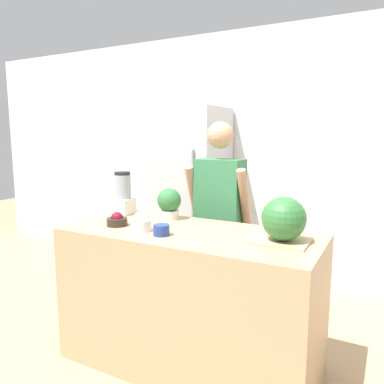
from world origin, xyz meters
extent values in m
cube|color=white|center=(0.00, 2.07, 1.30)|extent=(8.00, 0.06, 2.60)
cube|color=tan|center=(0.00, 0.37, 0.46)|extent=(1.67, 0.74, 0.93)
cube|color=#B7B7BC|center=(-0.71, 1.70, 0.91)|extent=(0.68, 0.64, 1.81)
cylinder|color=gray|center=(-0.51, 1.36, 1.09)|extent=(0.02, 0.02, 0.63)
cube|color=gray|center=(-0.09, 1.05, 0.40)|extent=(0.28, 0.18, 0.79)
cube|color=#337247|center=(-0.09, 1.05, 1.07)|extent=(0.38, 0.22, 0.56)
sphere|color=tan|center=(-0.09, 1.05, 1.54)|extent=(0.21, 0.21, 0.21)
cylinder|color=tan|center=(-0.31, 1.01, 1.06)|extent=(0.07, 0.23, 0.47)
cylinder|color=tan|center=(0.13, 1.01, 1.06)|extent=(0.07, 0.23, 0.47)
cube|color=tan|center=(0.59, 0.40, 0.93)|extent=(0.32, 0.28, 0.01)
sphere|color=#2D6B33|center=(0.60, 0.39, 1.07)|extent=(0.25, 0.25, 0.25)
cylinder|color=#2D231E|center=(-0.50, 0.26, 0.95)|extent=(0.14, 0.14, 0.05)
sphere|color=maroon|center=(-0.50, 0.26, 0.98)|extent=(0.08, 0.08, 0.08)
cylinder|color=white|center=(-0.27, 0.22, 0.96)|extent=(0.13, 0.13, 0.07)
sphere|color=white|center=(-0.27, 0.22, 1.00)|extent=(0.11, 0.11, 0.11)
cylinder|color=navy|center=(-0.10, 0.19, 0.96)|extent=(0.10, 0.10, 0.07)
cube|color=silver|center=(-0.71, 0.58, 0.99)|extent=(0.15, 0.15, 0.12)
cylinder|color=#99A3AD|center=(-0.71, 0.58, 1.14)|extent=(0.13, 0.13, 0.19)
cylinder|color=black|center=(-0.71, 0.58, 1.25)|extent=(0.12, 0.12, 0.02)
cylinder|color=beige|center=(-0.30, 0.60, 0.96)|extent=(0.14, 0.14, 0.07)
sphere|color=#2D6B38|center=(-0.30, 0.60, 1.07)|extent=(0.18, 0.18, 0.18)
camera|label=1|loc=(1.13, -1.69, 1.55)|focal=35.00mm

